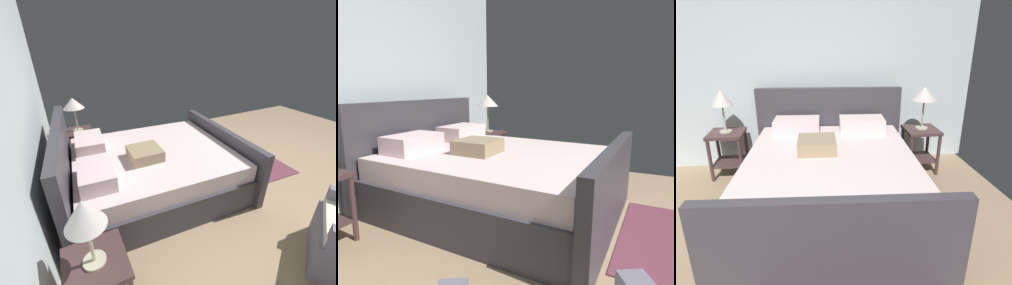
{
  "view_description": "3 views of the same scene",
  "coord_description": "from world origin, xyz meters",
  "views": [
    {
      "loc": [
        -1.94,
        3.04,
        2.01
      ],
      "look_at": [
        0.48,
        1.82,
        0.68
      ],
      "focal_mm": 22.58,
      "sensor_mm": 36.0,
      "label": 1
    },
    {
      "loc": [
        -2.16,
        0.76,
        1.28
      ],
      "look_at": [
        0.52,
        2.03,
        0.71
      ],
      "focal_mm": 31.03,
      "sensor_mm": 36.0,
      "label": 2
    },
    {
      "loc": [
        0.25,
        -0.73,
        1.83
      ],
      "look_at": [
        0.57,
        2.01,
        0.79
      ],
      "focal_mm": 31.64,
      "sensor_mm": 36.0,
      "label": 3
    }
  ],
  "objects": [
    {
      "name": "ground_plane",
      "position": [
        0.0,
        0.0,
        -0.01
      ],
      "size": [
        5.03,
        6.78,
        0.02
      ],
      "primitive_type": "cube",
      "color": "#A08465"
    },
    {
      "name": "wall_back",
      "position": [
        0.0,
        3.45,
        1.43
      ],
      "size": [
        5.15,
        0.12,
        2.85
      ],
      "primitive_type": "cube",
      "color": "silver",
      "rests_on": "ground"
    },
    {
      "name": "bed",
      "position": [
        0.44,
        2.12,
        0.34
      ],
      "size": [
        2.07,
        2.45,
        1.13
      ],
      "color": "#3D3940",
      "rests_on": "ground"
    },
    {
      "name": "nightstand_right",
      "position": [
        1.73,
        2.92,
        0.4
      ],
      "size": [
        0.44,
        0.44,
        0.6
      ],
      "color": "#482F2F",
      "rests_on": "ground"
    },
    {
      "name": "table_lamp_right",
      "position": [
        1.73,
        2.92,
        1.06
      ],
      "size": [
        0.33,
        0.33,
        0.56
      ],
      "color": "#B7B293",
      "rests_on": "nightstand_right"
    },
    {
      "name": "nightstand_left",
      "position": [
        -0.85,
        3.07,
        0.4
      ],
      "size": [
        0.44,
        0.44,
        0.6
      ],
      "color": "#482F2F",
      "rests_on": "ground"
    },
    {
      "name": "table_lamp_left",
      "position": [
        -0.85,
        3.07,
        1.04
      ],
      "size": [
        0.26,
        0.26,
        0.56
      ],
      "color": "#B7B293",
      "rests_on": "nightstand_left"
    },
    {
      "name": "area_rug",
      "position": [
        0.44,
        0.29,
        0.01
      ],
      "size": [
        1.5,
        1.22,
        0.01
      ],
      "primitive_type": "cube",
      "rotation": [
        0.0,
        0.0,
        -0.06
      ],
      "color": "brown",
      "rests_on": "ground"
    }
  ]
}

